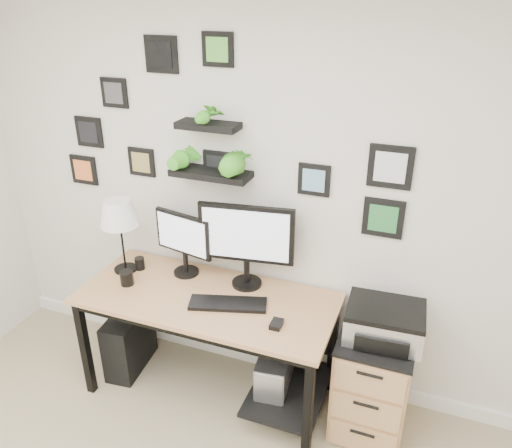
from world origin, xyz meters
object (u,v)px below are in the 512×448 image
at_px(monitor_left, 184,240).
at_px(pc_tower_black, 129,340).
at_px(desk, 215,311).
at_px(pc_tower_grey, 275,378).
at_px(mug, 127,278).
at_px(printer, 385,322).
at_px(monitor_right, 246,239).
at_px(table_lamp, 119,215).
at_px(file_cabinet, 373,381).

height_order(monitor_left, pc_tower_black, monitor_left).
xyz_separation_m(desk, pc_tower_grey, (0.41, 0.00, -0.41)).
relative_size(mug, printer, 0.21).
xyz_separation_m(desk, mug, (-0.57, -0.09, 0.17)).
relative_size(pc_tower_black, printer, 0.99).
xyz_separation_m(desk, monitor_right, (0.15, 0.17, 0.45)).
relative_size(desk, pc_tower_grey, 3.59).
bearing_deg(pc_tower_grey, monitor_left, 167.14).
height_order(monitor_right, pc_tower_black, monitor_right).
bearing_deg(monitor_right, desk, -129.97).
height_order(monitor_left, pc_tower_grey, monitor_left).
height_order(monitor_right, printer, monitor_right).
distance_m(monitor_right, pc_tower_black, 1.20).
relative_size(monitor_right, table_lamp, 1.17).
bearing_deg(mug, file_cabinet, 5.43).
relative_size(monitor_left, pc_tower_grey, 0.98).
distance_m(mug, pc_tower_black, 0.59).
bearing_deg(pc_tower_black, pc_tower_grey, -4.66).
bearing_deg(pc_tower_black, monitor_left, 19.46).
height_order(desk, monitor_right, monitor_right).
xyz_separation_m(file_cabinet, printer, (0.02, 0.00, 0.43)).
relative_size(monitor_right, file_cabinet, 0.89).
distance_m(desk, printer, 1.04).
height_order(monitor_right, file_cabinet, monitor_right).
relative_size(table_lamp, mug, 5.41).
height_order(desk, file_cabinet, desk).
xyz_separation_m(monitor_right, mug, (-0.72, -0.27, -0.28)).
bearing_deg(printer, mug, -174.57).
bearing_deg(pc_tower_grey, table_lamp, 176.96).
bearing_deg(mug, monitor_right, 20.29).
bearing_deg(desk, pc_tower_grey, 0.21).
bearing_deg(pc_tower_black, printer, -3.17).
relative_size(monitor_left, table_lamp, 0.86).
xyz_separation_m(monitor_left, pc_tower_black, (-0.39, -0.18, -0.79)).
height_order(table_lamp, pc_tower_grey, table_lamp).
height_order(pc_tower_black, printer, printer).
height_order(desk, printer, printer).
distance_m(desk, monitor_right, 0.51).
bearing_deg(table_lamp, mug, -52.72).
xyz_separation_m(monitor_left, pc_tower_grey, (0.70, -0.16, -0.79)).
height_order(pc_tower_black, file_cabinet, file_cabinet).
bearing_deg(printer, pc_tower_grey, -174.59).
bearing_deg(printer, monitor_right, 172.69).
height_order(desk, table_lamp, table_lamp).
bearing_deg(table_lamp, file_cabinet, -0.06).
height_order(mug, printer, printer).
distance_m(table_lamp, pc_tower_grey, 1.45).
bearing_deg(pc_tower_grey, file_cabinet, 5.42).
distance_m(pc_tower_grey, file_cabinet, 0.61).
bearing_deg(pc_tower_black, mug, -40.43).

